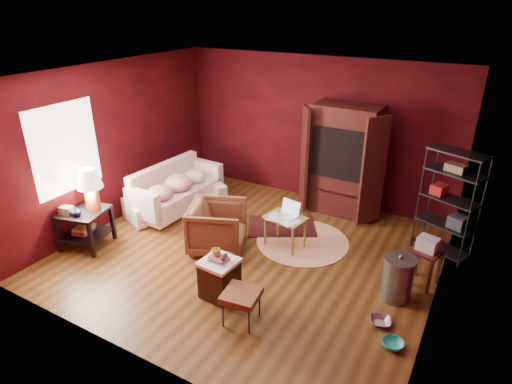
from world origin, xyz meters
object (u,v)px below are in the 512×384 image
wire_shelving (450,200)px  side_table (87,201)px  laptop_desk (286,220)px  tv_armoire (343,159)px  armchair (217,225)px  sofa (175,192)px  hamper (220,278)px

wire_shelving → side_table: bearing=-131.4°
side_table → laptop_desk: (2.79, 1.51, -0.32)m
side_table → tv_armoire: size_ratio=0.65×
laptop_desk → wire_shelving: wire_shelving is taller
armchair → side_table: (-1.87, -0.90, 0.36)m
laptop_desk → tv_armoire: size_ratio=0.38×
sofa → hamper: bearing=-105.4°
side_table → wire_shelving: bearing=26.7°
hamper → laptop_desk: 1.63m
side_table → wire_shelving: (5.05, 2.54, 0.15)m
hamper → tv_armoire: size_ratio=0.31×
sofa → laptop_desk: (2.40, -0.15, 0.11)m
sofa → side_table: side_table is taller
side_table → wire_shelving: 5.65m
hamper → wire_shelving: (2.47, 2.63, 0.65)m
sofa → hamper: 2.82m
laptop_desk → tv_armoire: (0.33, 1.65, 0.59)m
laptop_desk → armchair: bearing=-136.6°
hamper → laptop_desk: bearing=82.8°
hamper → laptop_desk: size_ratio=0.83×
sofa → side_table: (-0.39, -1.67, 0.42)m
wire_shelving → armchair: bearing=-130.9°
armchair → tv_armoire: bearing=-51.0°
sofa → armchair: armchair is taller
armchair → laptop_desk: armchair is taller
tv_armoire → laptop_desk: bearing=-100.3°
sofa → laptop_desk: laptop_desk is taller
sofa → hamper: sofa is taller
tv_armoire → armchair: bearing=-117.8°
hamper → tv_armoire: bearing=80.6°
tv_armoire → hamper: bearing=-98.3°
hamper → wire_shelving: bearing=46.9°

